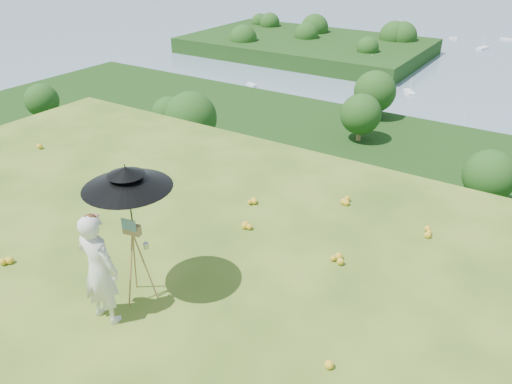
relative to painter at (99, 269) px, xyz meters
The scene contains 12 objects.
ground 1.88m from the painter, behind, with size 14.00×14.00×0.00m, color #375E1A.
forest_slope 46.12m from the painter, 92.71° to the left, with size 140.00×56.00×22.00m, color #15330E.
shoreline_tier 83.68m from the painter, 91.27° to the left, with size 170.00×28.00×8.00m, color slate.
peninsula 175.57m from the painter, 116.30° to the left, with size 90.00×60.00×12.00m, color #15330E, non-canonical shape.
slope_trees 38.55m from the painter, 92.71° to the left, with size 110.00×50.00×6.00m, color #194615, non-canonical shape.
harbor_town 81.02m from the painter, 91.27° to the left, with size 110.00×22.00×5.00m, color white, non-canonical shape.
moored_boats 165.36m from the painter, 95.02° to the left, with size 140.00×140.00×0.70m, color white, non-canonical shape.
wildflowers 1.88m from the painter, 168.18° to the left, with size 10.00×10.50×0.12m, color gold, non-canonical shape.
painter is the anchor object (origin of this frame).
field_easel 0.63m from the painter, 82.76° to the left, with size 0.54×0.54×1.41m, color olive, non-canonical shape.
sun_umbrella 1.05m from the painter, 83.28° to the left, with size 1.24×1.24×1.06m, color black, non-canonical shape.
painter_cap 0.82m from the painter, ahead, with size 0.19×0.23×0.10m, color #CC707A, non-canonical shape.
Camera 1 is at (6.49, -3.59, 5.02)m, focal length 35.00 mm.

